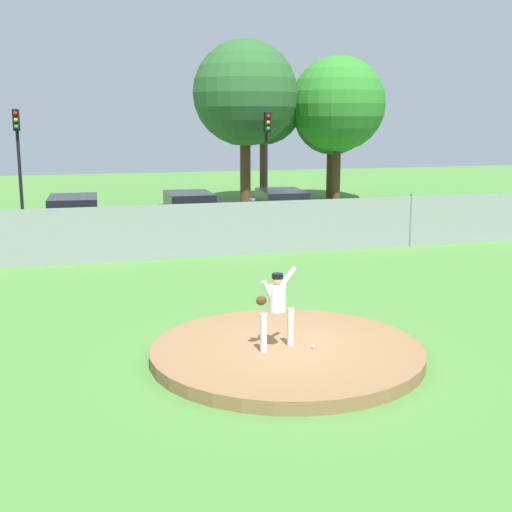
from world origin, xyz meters
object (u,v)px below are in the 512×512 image
Objects in this scene: pitcher_youth at (277,303)px; traffic_light_far at (267,146)px; parked_car_navy at (74,220)px; traffic_light_near at (18,147)px; parked_car_slate at (282,211)px; baseball at (313,346)px; parked_car_charcoal at (189,216)px.

pitcher_youth is 0.33× the size of traffic_light_far.
pitcher_youth reaches higher than parked_car_navy.
traffic_light_near is (-5.58, 18.99, 2.19)m from pitcher_youth.
pitcher_youth is 0.32× the size of parked_car_slate.
baseball is 0.02× the size of traffic_light_near.
pitcher_youth is 0.33× the size of parked_car_navy.
pitcher_youth reaches higher than parked_car_slate.
traffic_light_far reaches higher than pitcher_youth.
traffic_light_near reaches higher than pitcher_youth.
baseball is at bearing -90.67° from parked_car_charcoal.
parked_car_slate is 1.02× the size of parked_car_navy.
traffic_light_near is at bearing 106.37° from pitcher_youth.
parked_car_slate is 11.46m from traffic_light_near.
parked_car_navy is 1.00× the size of traffic_light_far.
parked_car_slate is at bearing -96.27° from traffic_light_far.
baseball is at bearing -105.35° from parked_car_slate.
baseball is 0.02× the size of parked_car_navy.
traffic_light_near is (-6.43, 4.74, 2.53)m from parked_car_charcoal.
traffic_light_far is at bearing 43.33° from parked_car_charcoal.
baseball is at bearing -12.61° from pitcher_youth.
baseball is 20.37m from traffic_light_near.
traffic_light_far is (0.39, 3.51, 2.48)m from parked_car_slate.
traffic_light_far is (4.33, 4.08, 2.46)m from parked_car_charcoal.
parked_car_navy is (-3.49, 14.15, -0.34)m from pitcher_youth.
traffic_light_near is at bearing 176.47° from traffic_light_far.
parked_car_charcoal reaches higher than baseball.
pitcher_youth is 19.91m from traffic_light_near.
parked_car_navy is (-8.28, -0.67, 0.02)m from parked_car_slate.
parked_car_charcoal is at bearing -136.67° from traffic_light_far.
traffic_light_far is (5.17, 18.33, 2.12)m from pitcher_youth.
pitcher_youth is 1.11m from baseball.
traffic_light_near reaches higher than parked_car_slate.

